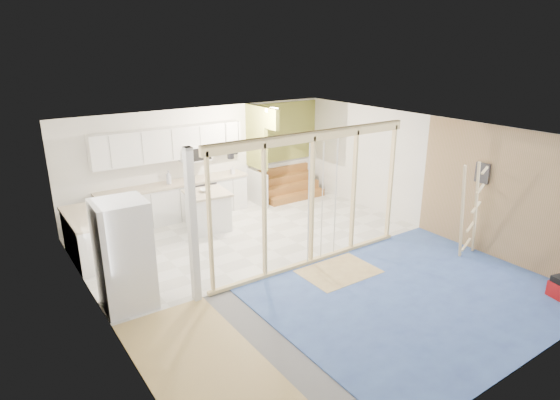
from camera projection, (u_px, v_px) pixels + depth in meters
room at (299, 203)px, 8.51m from camera, size 7.01×8.01×2.61m
floor_overlays at (299, 265)px, 9.01m from camera, size 7.00×8.00×0.03m
stud_frame at (288, 190)px, 8.28m from camera, size 4.66×0.14×2.60m
base_cabinets at (152, 211)px, 10.53m from camera, size 4.45×2.24×0.93m
upper_cabinets at (172, 145)px, 10.87m from camera, size 3.60×0.41×0.85m
green_partition at (278, 165)px, 12.57m from camera, size 2.25×1.51×2.60m
pot_rack at (232, 149)px, 9.60m from camera, size 0.52×0.52×0.72m
sheathing_panel at (510, 197)px, 8.82m from camera, size 0.02×4.00×2.60m
electrical_panel at (482, 173)px, 9.15m from camera, size 0.04×0.30×0.40m
ceiling_light at (272, 110)px, 11.20m from camera, size 0.32×0.32×0.08m
fridge at (125, 255)px, 7.33m from camera, size 0.81×0.78×1.81m
island at (208, 211)px, 10.60m from camera, size 1.00×1.00×0.90m
bowl at (206, 190)px, 10.48m from camera, size 0.31×0.31×0.06m
soap_bottle_a at (169, 177)px, 10.89m from camera, size 0.15×0.15×0.33m
soap_bottle_b at (233, 170)px, 11.73m from camera, size 0.10×0.10×0.21m
ladder at (471, 210)px, 9.04m from camera, size 1.05×0.18×1.96m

